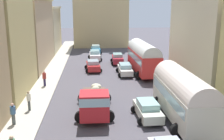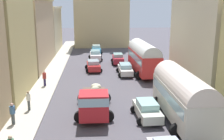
{
  "view_description": "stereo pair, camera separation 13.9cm",
  "coord_description": "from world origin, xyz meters",
  "px_view_note": "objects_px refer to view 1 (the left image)",
  "views": [
    {
      "loc": [
        -2.18,
        -4.03,
        8.62
      ],
      "look_at": [
        0.0,
        23.52,
        2.0
      ],
      "focal_mm": 43.11,
      "sensor_mm": 36.0,
      "label": 1
    },
    {
      "loc": [
        -2.04,
        -4.04,
        8.62
      ],
      "look_at": [
        0.0,
        23.52,
        2.0
      ],
      "focal_mm": 43.11,
      "sensor_mm": 36.0,
      "label": 2
    }
  ],
  "objects_px": {
    "parked_bus_0": "(183,94)",
    "car_2": "(96,49)",
    "car_4": "(148,110)",
    "car_1": "(95,55)",
    "car_6": "(118,59)",
    "car_0": "(93,66)",
    "pedestrian_4": "(44,78)",
    "parked_bus_1": "(143,56)",
    "pedestrian_0": "(29,100)",
    "cargo_truck_0": "(95,101)",
    "car_5": "(125,69)",
    "pedestrian_3": "(13,113)"
  },
  "relations": [
    {
      "from": "parked_bus_0",
      "to": "car_2",
      "type": "distance_m",
      "value": 31.1
    },
    {
      "from": "car_2",
      "to": "car_4",
      "type": "xyz_separation_m",
      "value": [
        3.44,
        -29.9,
        -0.06
      ]
    },
    {
      "from": "car_2",
      "to": "parked_bus_0",
      "type": "bearing_deg",
      "value": -78.95
    },
    {
      "from": "car_1",
      "to": "car_4",
      "type": "bearing_deg",
      "value": -81.07
    },
    {
      "from": "car_4",
      "to": "car_6",
      "type": "distance_m",
      "value": 20.44
    },
    {
      "from": "car_0",
      "to": "pedestrian_4",
      "type": "xyz_separation_m",
      "value": [
        -5.31,
        -7.1,
        0.27
      ]
    },
    {
      "from": "parked_bus_1",
      "to": "pedestrian_0",
      "type": "distance_m",
      "value": 17.06
    },
    {
      "from": "parked_bus_1",
      "to": "cargo_truck_0",
      "type": "distance_m",
      "value": 14.89
    },
    {
      "from": "car_4",
      "to": "pedestrian_4",
      "type": "height_order",
      "value": "pedestrian_4"
    },
    {
      "from": "car_2",
      "to": "car_5",
      "type": "bearing_deg",
      "value": -78.07
    },
    {
      "from": "car_1",
      "to": "pedestrian_4",
      "type": "xyz_separation_m",
      "value": [
        -5.67,
        -14.58,
        0.21
      ]
    },
    {
      "from": "cargo_truck_0",
      "to": "car_6",
      "type": "relative_size",
      "value": 1.76
    },
    {
      "from": "pedestrian_0",
      "to": "parked_bus_0",
      "type": "bearing_deg",
      "value": -12.46
    },
    {
      "from": "pedestrian_0",
      "to": "pedestrian_3",
      "type": "bearing_deg",
      "value": -101.56
    },
    {
      "from": "car_4",
      "to": "car_6",
      "type": "bearing_deg",
      "value": 90.91
    },
    {
      "from": "car_5",
      "to": "cargo_truck_0",
      "type": "bearing_deg",
      "value": -107.45
    },
    {
      "from": "car_5",
      "to": "pedestrian_4",
      "type": "height_order",
      "value": "pedestrian_4"
    },
    {
      "from": "parked_bus_1",
      "to": "pedestrian_0",
      "type": "relative_size",
      "value": 5.25
    },
    {
      "from": "car_2",
      "to": "car_6",
      "type": "xyz_separation_m",
      "value": [
        3.12,
        -9.46,
        0.02
      ]
    },
    {
      "from": "pedestrian_4",
      "to": "car_1",
      "type": "bearing_deg",
      "value": 68.73
    },
    {
      "from": "parked_bus_1",
      "to": "cargo_truck_0",
      "type": "bearing_deg",
      "value": -115.84
    },
    {
      "from": "car_1",
      "to": "pedestrian_4",
      "type": "bearing_deg",
      "value": -111.27
    },
    {
      "from": "pedestrian_0",
      "to": "car_1",
      "type": "bearing_deg",
      "value": 74.93
    },
    {
      "from": "parked_bus_1",
      "to": "pedestrian_0",
      "type": "height_order",
      "value": "parked_bus_1"
    },
    {
      "from": "parked_bus_0",
      "to": "pedestrian_3",
      "type": "bearing_deg",
      "value": -179.95
    },
    {
      "from": "car_6",
      "to": "pedestrian_4",
      "type": "height_order",
      "value": "pedestrian_4"
    },
    {
      "from": "car_0",
      "to": "car_4",
      "type": "bearing_deg",
      "value": -75.82
    },
    {
      "from": "car_0",
      "to": "pedestrian_0",
      "type": "height_order",
      "value": "pedestrian_0"
    },
    {
      "from": "car_6",
      "to": "car_2",
      "type": "bearing_deg",
      "value": 108.25
    },
    {
      "from": "car_2",
      "to": "pedestrian_4",
      "type": "distance_m",
      "value": 21.69
    },
    {
      "from": "cargo_truck_0",
      "to": "pedestrian_3",
      "type": "height_order",
      "value": "cargo_truck_0"
    },
    {
      "from": "car_6",
      "to": "pedestrian_3",
      "type": "bearing_deg",
      "value": -114.83
    },
    {
      "from": "car_1",
      "to": "car_2",
      "type": "height_order",
      "value": "car_1"
    },
    {
      "from": "car_1",
      "to": "car_5",
      "type": "xyz_separation_m",
      "value": [
        3.68,
        -9.85,
        -0.07
      ]
    },
    {
      "from": "car_0",
      "to": "parked_bus_0",
      "type": "bearing_deg",
      "value": -68.49
    },
    {
      "from": "car_2",
      "to": "car_4",
      "type": "distance_m",
      "value": 30.09
    },
    {
      "from": "pedestrian_3",
      "to": "pedestrian_4",
      "type": "bearing_deg",
      "value": 86.0
    },
    {
      "from": "car_2",
      "to": "pedestrian_3",
      "type": "distance_m",
      "value": 31.22
    },
    {
      "from": "parked_bus_1",
      "to": "car_0",
      "type": "distance_m",
      "value": 6.91
    },
    {
      "from": "car_1",
      "to": "car_6",
      "type": "bearing_deg",
      "value": -43.16
    },
    {
      "from": "cargo_truck_0",
      "to": "pedestrian_3",
      "type": "distance_m",
      "value": 6.15
    },
    {
      "from": "parked_bus_1",
      "to": "car_5",
      "type": "distance_m",
      "value": 2.89
    },
    {
      "from": "cargo_truck_0",
      "to": "pedestrian_0",
      "type": "distance_m",
      "value": 5.56
    },
    {
      "from": "parked_bus_0",
      "to": "pedestrian_0",
      "type": "distance_m",
      "value": 12.37
    },
    {
      "from": "parked_bus_1",
      "to": "pedestrian_3",
      "type": "distance_m",
      "value": 19.4
    },
    {
      "from": "car_2",
      "to": "pedestrian_3",
      "type": "height_order",
      "value": "pedestrian_3"
    },
    {
      "from": "parked_bus_1",
      "to": "pedestrian_4",
      "type": "height_order",
      "value": "parked_bus_1"
    },
    {
      "from": "parked_bus_0",
      "to": "car_5",
      "type": "height_order",
      "value": "parked_bus_0"
    },
    {
      "from": "parked_bus_0",
      "to": "car_5",
      "type": "relative_size",
      "value": 1.99
    },
    {
      "from": "parked_bus_1",
      "to": "car_2",
      "type": "relative_size",
      "value": 2.34
    }
  ]
}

